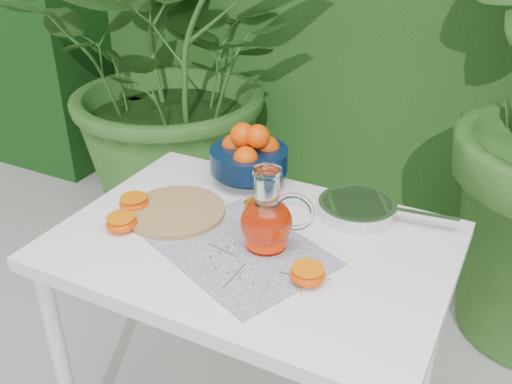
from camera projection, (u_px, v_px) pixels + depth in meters
The scene contains 10 objects.
potted_plant_left at pixel (181, 66), 2.70m from camera, with size 1.58×1.58×1.58m, color #2E591E.
white_table at pixel (253, 265), 1.51m from camera, with size 1.00×0.70×0.75m.
placemat at pixel (242, 251), 1.42m from camera, with size 0.41×0.32×0.00m, color #0C1945.
cutting_board at pixel (176, 212), 1.58m from camera, with size 0.27×0.27×0.02m, color #9A7445.
fruit_bowl at pixel (249, 154), 1.72m from camera, with size 0.30×0.30×0.19m.
juice_pitcher at pixel (268, 220), 1.41m from camera, with size 0.20×0.16×0.22m.
juice_tumbler at pixel (257, 219), 1.47m from camera, with size 0.07×0.07×0.10m.
saute_pan at pixel (358, 208), 1.57m from camera, with size 0.39×0.24×0.04m.
orange_halves at pixel (181, 231), 1.47m from camera, with size 0.66×0.19×0.04m.
thyme_sprigs at pixel (255, 267), 1.36m from camera, with size 0.33×0.19×0.01m.
Camera 1 is at (0.69, -0.99, 1.57)m, focal length 40.00 mm.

